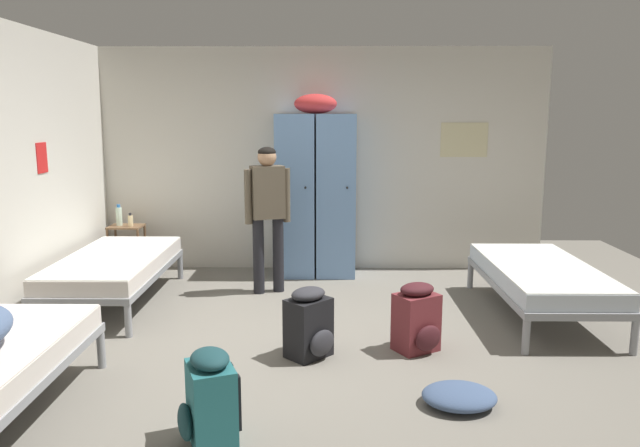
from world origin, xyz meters
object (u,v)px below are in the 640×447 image
Objects in this scene: person_traveler at (268,206)px; water_bottle at (119,216)px; bed_right at (541,276)px; backpack_black at (309,324)px; lotion_bottle at (130,220)px; backpack_maroon at (417,319)px; backpack_teal at (209,399)px; bed_left_rear at (114,266)px; shelf_unit at (127,245)px; clothes_pile_denim at (459,396)px; locker_bank at (316,192)px.

person_traveler is 6.17× the size of water_bottle.
backpack_black reaches higher than bed_right.
bed_right is 12.19× the size of lotion_bottle.
water_bottle is 0.45× the size of backpack_maroon.
backpack_teal is 1.35m from backpack_black.
bed_left_rear is (-4.05, 0.34, 0.00)m from bed_right.
shelf_unit is 4.55m from bed_right.
backpack_teal is 1.14× the size of clothes_pile_denim.
clothes_pile_denim is at bearing -45.15° from water_bottle.
clothes_pile_denim is (1.46, -2.52, -0.85)m from person_traveler.
backpack_maroon is at bearing 98.62° from clothes_pile_denim.
person_traveler is (-2.58, 0.74, 0.54)m from bed_right.
backpack_maroon is (2.79, -1.19, -0.12)m from bed_left_rear.
backpack_black is (2.20, -2.47, -0.09)m from shelf_unit.
lotion_bottle is at bearing -29.74° from shelf_unit.
locker_bank is at bearing 144.62° from bed_right.
locker_bank is 2.58m from backpack_maroon.
backpack_teal reaches higher than bed_left_rear.
locker_bank is at bearing 57.09° from person_traveler.
water_bottle is 4.14m from backpack_teal.
backpack_maroon is at bearing -146.03° from bed_right.
backpack_teal is (1.42, -2.56, -0.12)m from bed_left_rear.
shelf_unit is at bearing 142.47° from backpack_maroon.
shelf_unit is at bearing 150.26° from lotion_bottle.
water_bottle reaches higher than bed_right.
backpack_maroon is (2.97, -2.30, -0.38)m from lotion_bottle.
lotion_bottle is (-1.66, 0.71, -0.28)m from person_traveler.
shelf_unit is at bearing 156.64° from person_traveler.
bed_right is 3.45× the size of backpack_black.
water_bottle reaches higher than shelf_unit.
backpack_black reaches higher than clothes_pile_denim.
locker_bank reaches higher than shelf_unit.
bed_right is at bearing -4.81° from bed_left_rear.
bed_left_rear is 2.36m from backpack_black.
person_traveler reaches higher than bed_left_rear.
person_traveler is 9.76× the size of lotion_bottle.
bed_right is 1.52m from backpack_maroon.
locker_bank is 2.29m from shelf_unit.
water_bottle is at bearing 157.03° from person_traveler.
backpack_teal and backpack_black have the same top height.
water_bottle is (-2.29, 0.02, -0.29)m from locker_bank.
person_traveler reaches higher than backpack_black.
locker_bank is 3.76× the size of backpack_teal.
backpack_black is at bearing -74.65° from person_traveler.
shelf_unit reaches higher than clothes_pile_denim.
backpack_teal is (1.75, -3.73, -0.42)m from water_bottle.
backpack_teal is at bearing -91.15° from person_traveler.
water_bottle is at bearing 132.49° from backpack_black.
water_bottle is at bearing 165.96° from shelf_unit.
bed_left_rear is at bearing 156.95° from backpack_maroon.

